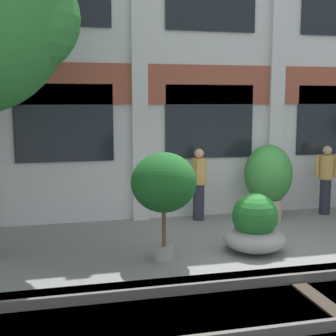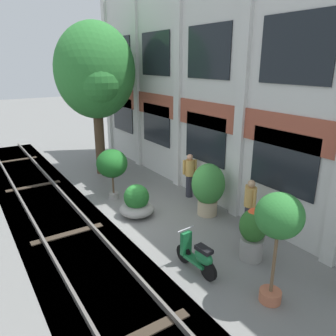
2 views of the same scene
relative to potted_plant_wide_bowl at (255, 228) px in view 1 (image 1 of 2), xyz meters
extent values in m
plane|color=slate|center=(0.03, 0.13, -0.44)|extent=(80.00, 80.00, 0.00)
cube|color=silver|center=(0.03, 3.04, 3.50)|extent=(16.66, 0.50, 7.89)
cube|color=#9E4C38|center=(0.03, 2.77, 2.66)|extent=(16.66, 0.06, 0.90)
cube|color=silver|center=(-1.63, 2.73, 3.50)|extent=(0.36, 0.16, 7.89)
cube|color=silver|center=(1.70, 2.73, 3.50)|extent=(0.36, 0.16, 7.89)
cube|color=black|center=(-3.30, 2.76, 1.81)|extent=(2.13, 0.04, 1.70)
cube|color=black|center=(0.03, 2.76, 1.81)|extent=(2.13, 0.04, 1.70)
cube|color=black|center=(3.36, 2.76, 1.81)|extent=(2.13, 0.04, 1.70)
cube|color=#5B5449|center=(0.03, -2.30, -0.58)|extent=(24.66, 2.80, 0.28)
cube|color=#605B56|center=(0.03, -1.58, -0.37)|extent=(24.66, 0.07, 0.15)
cube|color=#382D23|center=(0.00, -2.30, -0.43)|extent=(0.24, 2.10, 0.03)
sphere|color=#2D7A33|center=(-3.92, 0.51, 3.64)|extent=(1.84, 1.84, 1.84)
ellipsoid|color=gray|center=(0.00, 0.00, -0.22)|extent=(1.13, 1.13, 0.45)
sphere|color=#236B28|center=(0.00, 0.00, 0.22)|extent=(0.84, 0.84, 0.84)
cylinder|color=tan|center=(1.20, 2.00, -0.19)|extent=(0.65, 0.65, 0.50)
ellipsoid|color=#388438|center=(1.20, 2.00, 0.64)|extent=(1.09, 1.09, 1.35)
cylinder|color=gray|center=(-1.72, -0.06, -0.33)|extent=(0.36, 0.36, 0.23)
cylinder|color=brown|center=(-1.72, -0.06, 0.25)|extent=(0.07, 0.07, 0.93)
ellipsoid|color=#19561E|center=(-1.72, -0.06, 0.92)|extent=(1.12, 1.12, 1.03)
cylinder|color=#282833|center=(2.82, 2.22, -0.01)|extent=(0.26, 0.26, 0.86)
cylinder|color=tan|center=(2.82, 2.22, 0.71)|extent=(0.34, 0.34, 0.58)
sphere|color=tan|center=(2.82, 2.22, 1.11)|extent=(0.22, 0.22, 0.22)
cylinder|color=tan|center=(2.60, 2.28, 0.74)|extent=(0.09, 0.09, 0.52)
cylinder|color=tan|center=(3.03, 2.17, 0.74)|extent=(0.09, 0.09, 0.52)
cylinder|color=#282833|center=(-0.33, 2.40, -0.02)|extent=(0.26, 0.26, 0.84)
cylinder|color=tan|center=(-0.33, 2.40, 0.70)|extent=(0.34, 0.34, 0.60)
sphere|color=tan|center=(-0.33, 2.40, 1.11)|extent=(0.22, 0.22, 0.22)
cylinder|color=tan|center=(-0.42, 2.20, 0.73)|extent=(0.09, 0.09, 0.54)
cylinder|color=tan|center=(-0.25, 2.60, 0.73)|extent=(0.09, 0.09, 0.54)
camera|label=1|loc=(-3.46, -7.70, 2.32)|focal=50.00mm
camera|label=2|loc=(8.79, -4.51, 4.42)|focal=35.00mm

